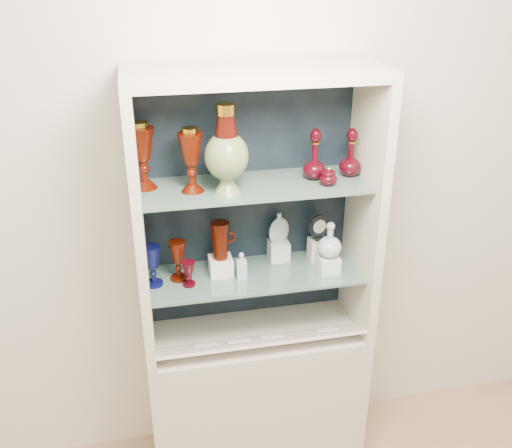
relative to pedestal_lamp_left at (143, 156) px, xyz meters
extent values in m
cube|color=silver|center=(0.44, 0.15, -0.21)|extent=(3.50, 0.02, 2.80)
cube|color=beige|center=(0.44, -0.07, -1.23)|extent=(1.00, 0.40, 0.75)
cube|color=black|center=(0.44, 0.12, -0.28)|extent=(0.98, 0.02, 1.15)
cube|color=beige|center=(-0.04, -0.07, -0.28)|extent=(0.04, 0.40, 1.15)
cube|color=beige|center=(0.92, -0.07, -0.28)|extent=(0.04, 0.40, 1.15)
cube|color=beige|center=(0.44, -0.07, 0.31)|extent=(1.00, 0.40, 0.04)
cube|color=slate|center=(0.44, -0.05, -0.56)|extent=(0.92, 0.34, 0.01)
cube|color=slate|center=(0.44, -0.05, -0.14)|extent=(0.92, 0.34, 0.01)
cube|color=beige|center=(0.44, -0.18, -0.83)|extent=(0.92, 0.17, 0.09)
cube|color=white|center=(0.19, -0.18, -0.81)|extent=(0.10, 0.06, 0.03)
cube|color=white|center=(0.49, -0.18, -0.81)|extent=(0.10, 0.06, 0.03)
cube|color=white|center=(0.74, -0.18, -0.81)|extent=(0.10, 0.06, 0.03)
cube|color=white|center=(0.34, -0.18, -0.81)|extent=(0.10, 0.06, 0.03)
cube|color=silver|center=(0.29, -0.03, -0.52)|extent=(0.10, 0.10, 0.08)
cube|color=silver|center=(0.57, 0.05, -0.51)|extent=(0.09, 0.09, 0.09)
cube|color=silver|center=(0.76, -0.10, -0.52)|extent=(0.09, 0.09, 0.07)
cube|color=silver|center=(0.75, 0.01, -0.51)|extent=(0.08, 0.08, 0.10)
camera|label=1|loc=(0.00, -2.19, 0.72)|focal=40.00mm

